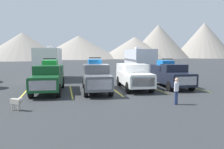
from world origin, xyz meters
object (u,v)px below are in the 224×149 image
Objects in this scene: pickup_truck_d at (171,74)px; person_a at (176,89)px; camper_trailer_a at (49,62)px; dog at (18,101)px; camper_trailer_b at (139,61)px; pickup_truck_a at (49,77)px; pickup_truck_b at (96,76)px; pickup_truck_c at (133,75)px.

pickup_truck_d reaches higher than person_a.
camper_trailer_a is 13.23m from dog.
camper_trailer_b is (-0.06, 8.02, 0.83)m from pickup_truck_d.
pickup_truck_b is at bearing -8.67° from pickup_truck_a.
pickup_truck_b is at bearing -128.44° from camper_trailer_b.
dog is at bearing -103.71° from pickup_truck_a.
pickup_truck_b reaches higher than pickup_truck_d.
pickup_truck_b is at bearing -170.06° from pickup_truck_c.
pickup_truck_c is 3.51m from pickup_truck_d.
pickup_truck_b is at bearing -175.44° from pickup_truck_d.
pickup_truck_b is (3.69, -0.56, 0.02)m from pickup_truck_a.
pickup_truck_c is 1.06× the size of pickup_truck_d.
camper_trailer_b is 4.56× the size of person_a.
pickup_truck_a is at bearing 179.91° from pickup_truck_d.
camper_trailer_a is (-7.46, 7.71, 0.86)m from pickup_truck_c.
pickup_truck_a is 7.03m from pickup_truck_c.
person_a is at bearing -114.82° from pickup_truck_d.
dog is at bearing 175.97° from person_a.
camper_trailer_b is at bearing 1.42° from camper_trailer_a.
pickup_truck_c is at bearing -45.94° from camper_trailer_a.
dog is (-1.31, -5.39, -0.69)m from pickup_truck_a.
person_a is (0.73, -6.05, -0.23)m from pickup_truck_c.
camper_trailer_b is 17.90m from dog.
person_a is at bearing -83.10° from pickup_truck_c.
camper_trailer_b is (3.45, 7.98, 0.82)m from pickup_truck_c.
pickup_truck_c reaches higher than dog.
pickup_truck_d is at bearing 24.36° from dog.
pickup_truck_d reaches higher than dog.
pickup_truck_b is 0.77× the size of camper_trailer_b.
camper_trailer_a is (-0.42, 7.73, 0.81)m from pickup_truck_a.
pickup_truck_b is 7.25× the size of dog.
pickup_truck_d is 6.92× the size of dog.
camper_trailer_a reaches higher than pickup_truck_d.
pickup_truck_d is 3.34× the size of person_a.
camper_trailer_a is at bearing 120.77° from person_a.
pickup_truck_b is 10.96m from camper_trailer_b.
pickup_truck_a is 1.04× the size of pickup_truck_b.
pickup_truck_d is (6.85, 0.55, -0.08)m from pickup_truck_b.
pickup_truck_a is at bearing -179.81° from pickup_truck_c.
camper_trailer_b is (6.80, 8.56, 0.75)m from pickup_truck_b.
dog is (-0.89, -13.12, -1.50)m from camper_trailer_a.
pickup_truck_b is 1.05× the size of pickup_truck_d.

